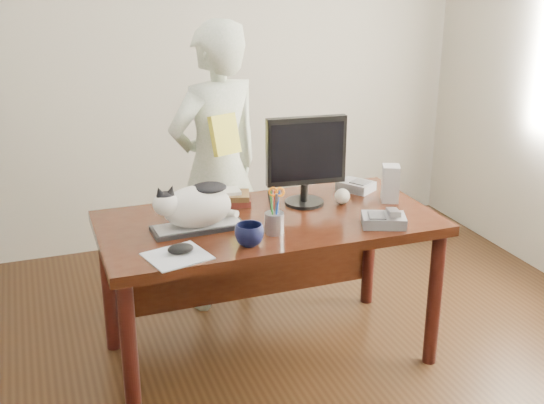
{
  "coord_description": "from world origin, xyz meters",
  "views": [
    {
      "loc": [
        -1.03,
        -2.25,
        1.93
      ],
      "look_at": [
        0.0,
        0.55,
        0.85
      ],
      "focal_mm": 45.0,
      "sensor_mm": 36.0,
      "label": 1
    }
  ],
  "objects_px": {
    "desk": "(263,241)",
    "cat": "(194,205)",
    "baseball": "(342,196)",
    "phone": "(385,219)",
    "coffee_mug": "(249,235)",
    "speaker": "(390,183)",
    "pen_cup": "(274,220)",
    "calculator": "(356,186)",
    "person": "(217,169)",
    "keyboard": "(198,227)",
    "monitor": "(306,156)",
    "mouse": "(181,249)",
    "book_stack": "(229,198)"
  },
  "relations": [
    {
      "from": "cat",
      "to": "mouse",
      "type": "distance_m",
      "value": 0.29
    },
    {
      "from": "speaker",
      "to": "book_stack",
      "type": "bearing_deg",
      "value": -172.02
    },
    {
      "from": "phone",
      "to": "baseball",
      "type": "height_order",
      "value": "phone"
    },
    {
      "from": "cat",
      "to": "coffee_mug",
      "type": "bearing_deg",
      "value": -57.81
    },
    {
      "from": "keyboard",
      "to": "person",
      "type": "distance_m",
      "value": 0.74
    },
    {
      "from": "coffee_mug",
      "to": "book_stack",
      "type": "bearing_deg",
      "value": 82.58
    },
    {
      "from": "coffee_mug",
      "to": "phone",
      "type": "height_order",
      "value": "coffee_mug"
    },
    {
      "from": "pen_cup",
      "to": "speaker",
      "type": "relative_size",
      "value": 1.18
    },
    {
      "from": "baseball",
      "to": "calculator",
      "type": "relative_size",
      "value": 0.36
    },
    {
      "from": "desk",
      "to": "coffee_mug",
      "type": "bearing_deg",
      "value": -117.81
    },
    {
      "from": "phone",
      "to": "keyboard",
      "type": "bearing_deg",
      "value": -174.42
    },
    {
      "from": "mouse",
      "to": "coffee_mug",
      "type": "height_order",
      "value": "coffee_mug"
    },
    {
      "from": "speaker",
      "to": "keyboard",
      "type": "bearing_deg",
      "value": -153.21
    },
    {
      "from": "keyboard",
      "to": "pen_cup",
      "type": "relative_size",
      "value": 1.93
    },
    {
      "from": "coffee_mug",
      "to": "person",
      "type": "relative_size",
      "value": 0.08
    },
    {
      "from": "pen_cup",
      "to": "desk",
      "type": "bearing_deg",
      "value": 82.02
    },
    {
      "from": "book_stack",
      "to": "monitor",
      "type": "bearing_deg",
      "value": -8.9
    },
    {
      "from": "book_stack",
      "to": "baseball",
      "type": "bearing_deg",
      "value": -6.51
    },
    {
      "from": "pen_cup",
      "to": "coffee_mug",
      "type": "relative_size",
      "value": 1.78
    },
    {
      "from": "keyboard",
      "to": "speaker",
      "type": "relative_size",
      "value": 2.27
    },
    {
      "from": "desk",
      "to": "keyboard",
      "type": "xyz_separation_m",
      "value": [
        -0.35,
        -0.1,
        0.16
      ]
    },
    {
      "from": "phone",
      "to": "person",
      "type": "relative_size",
      "value": 0.15
    },
    {
      "from": "baseball",
      "to": "phone",
      "type": "bearing_deg",
      "value": -80.58
    },
    {
      "from": "calculator",
      "to": "person",
      "type": "relative_size",
      "value": 0.13
    },
    {
      "from": "book_stack",
      "to": "calculator",
      "type": "bearing_deg",
      "value": 10.58
    },
    {
      "from": "mouse",
      "to": "desk",
      "type": "bearing_deg",
      "value": 20.67
    },
    {
      "from": "cat",
      "to": "coffee_mug",
      "type": "relative_size",
      "value": 3.3
    },
    {
      "from": "cat",
      "to": "mouse",
      "type": "xyz_separation_m",
      "value": [
        -0.12,
        -0.24,
        -0.1
      ]
    },
    {
      "from": "phone",
      "to": "calculator",
      "type": "distance_m",
      "value": 0.51
    },
    {
      "from": "cat",
      "to": "calculator",
      "type": "xyz_separation_m",
      "value": [
        0.94,
        0.25,
        -0.1
      ]
    },
    {
      "from": "speaker",
      "to": "pen_cup",
      "type": "bearing_deg",
      "value": -139.53
    },
    {
      "from": "person",
      "to": "pen_cup",
      "type": "bearing_deg",
      "value": 72.29
    },
    {
      "from": "monitor",
      "to": "baseball",
      "type": "distance_m",
      "value": 0.29
    },
    {
      "from": "cat",
      "to": "monitor",
      "type": "height_order",
      "value": "monitor"
    },
    {
      "from": "keyboard",
      "to": "mouse",
      "type": "bearing_deg",
      "value": -121.93
    },
    {
      "from": "mouse",
      "to": "baseball",
      "type": "height_order",
      "value": "baseball"
    },
    {
      "from": "baseball",
      "to": "coffee_mug",
      "type": "bearing_deg",
      "value": -150.48
    },
    {
      "from": "coffee_mug",
      "to": "book_stack",
      "type": "xyz_separation_m",
      "value": [
        0.07,
        0.53,
        -0.02
      ]
    },
    {
      "from": "cat",
      "to": "pen_cup",
      "type": "distance_m",
      "value": 0.37
    },
    {
      "from": "mouse",
      "to": "pen_cup",
      "type": "bearing_deg",
      "value": -3.98
    },
    {
      "from": "coffee_mug",
      "to": "book_stack",
      "type": "height_order",
      "value": "coffee_mug"
    },
    {
      "from": "monitor",
      "to": "person",
      "type": "xyz_separation_m",
      "value": [
        -0.3,
        0.55,
        -0.19
      ]
    },
    {
      "from": "monitor",
      "to": "phone",
      "type": "xyz_separation_m",
      "value": [
        0.24,
        -0.38,
        -0.22
      ]
    },
    {
      "from": "mouse",
      "to": "baseball",
      "type": "relative_size",
      "value": 1.59
    },
    {
      "from": "desk",
      "to": "cat",
      "type": "bearing_deg",
      "value": -164.34
    },
    {
      "from": "monitor",
      "to": "baseball",
      "type": "bearing_deg",
      "value": -8.25
    },
    {
      "from": "pen_cup",
      "to": "speaker",
      "type": "bearing_deg",
      "value": 15.91
    },
    {
      "from": "person",
      "to": "speaker",
      "type": "bearing_deg",
      "value": 118.97
    },
    {
      "from": "keyboard",
      "to": "monitor",
      "type": "xyz_separation_m",
      "value": [
        0.59,
        0.13,
        0.24
      ]
    },
    {
      "from": "keyboard",
      "to": "speaker",
      "type": "distance_m",
      "value": 1.02
    }
  ]
}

